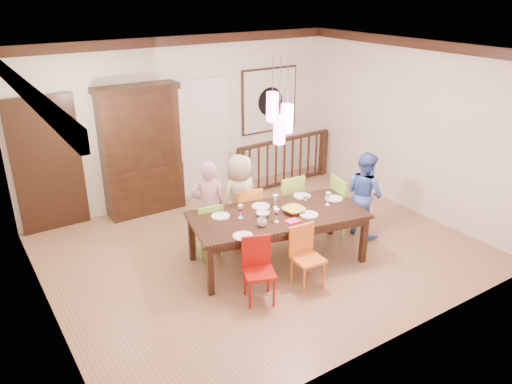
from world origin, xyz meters
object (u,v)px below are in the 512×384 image
dining_table (278,218)px  person_far_left (208,206)px  balustrade (284,161)px  person_end_right (364,194)px  chair_end_right (348,202)px  person_far_mid (240,198)px  china_hutch (141,150)px  chair_far_left (207,225)px

dining_table → person_far_left: (-0.65, 0.83, 0.02)m
balustrade → person_end_right: 2.37m
chair_end_right → person_far_mid: size_ratio=0.71×
chair_end_right → china_hutch: china_hutch is taller
dining_table → chair_far_left: size_ratio=3.10×
balustrade → person_far_mid: size_ratio=1.59×
person_far_mid → balustrade: bearing=-150.2°
chair_far_left → balustrade: (2.55, 1.62, 0.02)m
dining_table → person_end_right: bearing=10.7°
dining_table → balustrade: size_ratio=1.19×
chair_far_left → person_far_mid: person_far_mid is taller
dining_table → person_far_left: 1.06m
person_end_right → china_hutch: bearing=45.2°
person_far_left → person_end_right: 2.44m
chair_far_left → china_hutch: china_hutch is taller
person_far_left → person_far_mid: 0.56m
chair_far_left → dining_table: bearing=144.5°
dining_table → chair_end_right: chair_end_right is taller
balustrade → person_end_right: (-0.18, -2.36, 0.18)m
balustrade → person_far_mid: person_far_mid is taller
chair_far_left → person_far_left: size_ratio=0.60×
dining_table → chair_far_left: bearing=147.6°
dining_table → person_far_left: person_far_left is taller
chair_end_right → person_far_mid: bearing=73.8°
dining_table → chair_end_right: (1.41, 0.07, -0.12)m
chair_end_right → person_far_mid: (-1.49, 0.79, 0.13)m
dining_table → chair_far_left: (-0.74, 0.71, -0.20)m
dining_table → chair_far_left: chair_far_left is taller
balustrade → china_hutch: bearing=170.1°
balustrade → chair_end_right: bearing=-103.0°
chair_end_right → balustrade: chair_end_right is taller
person_far_left → person_far_mid: (0.56, 0.03, -0.01)m
chair_far_left → china_hutch: bearing=-75.8°
person_far_mid → person_end_right: (1.72, -0.89, -0.01)m
chair_far_left → person_end_right: size_ratio=0.62×
chair_end_right → person_end_right: person_end_right is taller
china_hutch → person_far_mid: (0.85, -1.81, -0.42)m
chair_far_left → chair_end_right: (2.14, -0.64, 0.08)m
chair_far_left → china_hutch: (-0.20, 1.96, 0.63)m
china_hutch → chair_far_left: bearing=-84.3°
china_hutch → dining_table: bearing=-70.8°
chair_far_left → person_far_mid: (0.65, 0.15, 0.21)m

